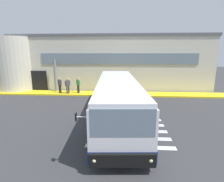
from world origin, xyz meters
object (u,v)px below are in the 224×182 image
bus_main_foreground (117,100)px  passenger_near_column (60,85)px  entry_support_column (55,76)px  passenger_by_doorway (68,85)px  passenger_at_curb_edge (78,84)px

bus_main_foreground → passenger_near_column: bus_main_foreground is taller
entry_support_column → passenger_by_doorway: entry_support_column is taller
bus_main_foreground → passenger_near_column: (-6.47, 6.77, -0.26)m
entry_support_column → passenger_near_column: entry_support_column is taller
bus_main_foreground → passenger_at_curb_edge: (-4.50, 6.98, -0.26)m
bus_main_foreground → passenger_at_curb_edge: 8.31m
entry_support_column → bus_main_foreground: entry_support_column is taller
passenger_at_curb_edge → bus_main_foreground: bearing=-57.2°
passenger_near_column → passenger_by_doorway: 0.94m
passenger_near_column → passenger_at_curb_edge: bearing=6.2°
bus_main_foreground → passenger_at_curb_edge: bus_main_foreground is taller
passenger_near_column → passenger_at_curb_edge: (1.97, 0.21, 0.00)m
entry_support_column → passenger_near_column: 1.50m
entry_support_column → passenger_near_column: bearing=-49.3°
passenger_at_curb_edge → entry_support_column: bearing=165.5°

